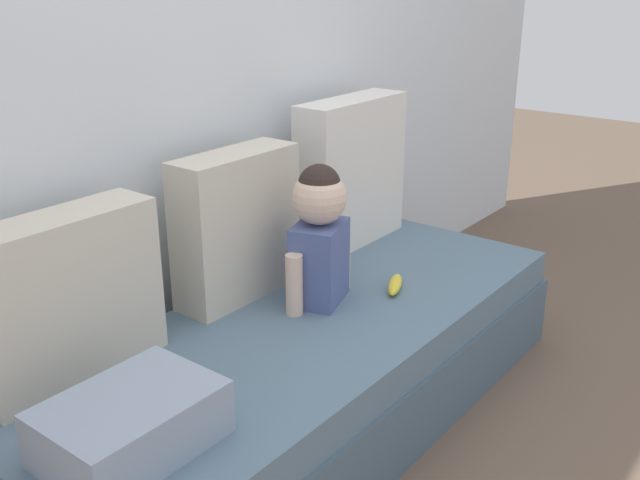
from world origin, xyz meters
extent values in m
plane|color=brown|center=(0.00, 0.00, 0.00)|extent=(12.00, 12.00, 0.00)
cube|color=silver|center=(0.00, 0.53, 1.25)|extent=(5.32, 0.10, 2.49)
cube|color=#495F70|center=(0.00, 0.00, 0.14)|extent=(2.12, 0.80, 0.27)
cube|color=slate|center=(0.00, 0.00, 0.33)|extent=(2.05, 0.78, 0.12)
cube|color=beige|center=(-0.66, 0.30, 0.63)|extent=(0.53, 0.16, 0.46)
cube|color=beige|center=(0.00, 0.30, 0.65)|extent=(0.47, 0.16, 0.50)
cube|color=silver|center=(0.66, 0.30, 0.69)|extent=(0.54, 0.16, 0.59)
cube|color=#4C5B93|center=(0.13, 0.05, 0.53)|extent=(0.24, 0.21, 0.27)
sphere|color=beige|center=(0.13, 0.05, 0.76)|extent=(0.18, 0.18, 0.18)
sphere|color=#2D231E|center=(0.13, 0.05, 0.80)|extent=(0.14, 0.14, 0.14)
cylinder|color=beige|center=(0.00, 0.05, 0.50)|extent=(0.06, 0.06, 0.21)
cylinder|color=beige|center=(0.26, 0.05, 0.50)|extent=(0.06, 0.06, 0.21)
ellipsoid|color=yellow|center=(0.36, -0.11, 0.42)|extent=(0.17, 0.11, 0.04)
cube|color=#8E9EB2|center=(-0.78, -0.10, 0.47)|extent=(0.40, 0.28, 0.14)
camera|label=1|loc=(-1.63, -1.32, 1.46)|focal=40.64mm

